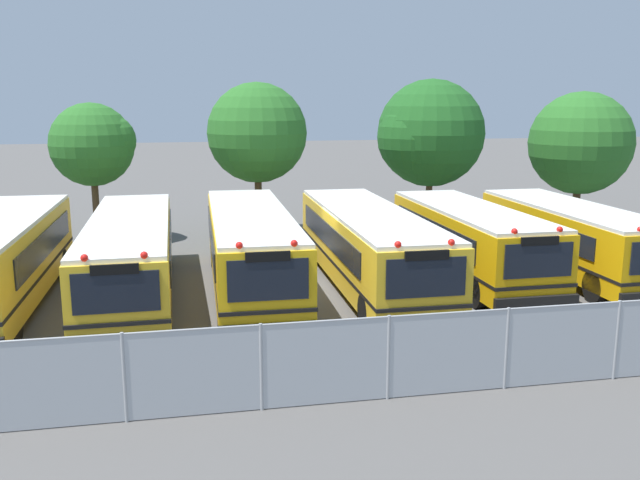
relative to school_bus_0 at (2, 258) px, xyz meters
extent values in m
plane|color=#514F4C|center=(9.25, 0.08, -1.46)|extent=(160.00, 160.00, 0.00)
cube|color=yellow|center=(0.00, 0.03, -0.02)|extent=(2.44, 10.11, 2.18)
cube|color=black|center=(1.21, 0.32, 0.33)|extent=(0.09, 7.87, 0.79)
cube|color=black|center=(0.00, 0.03, -0.46)|extent=(2.46, 10.21, 0.10)
cylinder|color=black|center=(1.03, -3.63, -0.96)|extent=(0.29, 1.00, 1.00)
cylinder|color=black|center=(1.07, 3.27, -0.96)|extent=(0.29, 1.00, 1.00)
cube|color=yellow|center=(3.68, 0.13, -0.10)|extent=(2.54, 11.08, 2.02)
cube|color=white|center=(3.68, 0.13, 0.97)|extent=(2.49, 10.86, 0.12)
cube|color=black|center=(3.75, -5.46, -0.93)|extent=(2.45, 0.19, 0.36)
cube|color=black|center=(3.75, -5.41, 0.26)|extent=(1.97, 0.09, 0.97)
cube|color=black|center=(4.89, 0.44, 0.22)|extent=(0.15, 8.62, 0.73)
cube|color=black|center=(2.46, 0.41, 0.22)|extent=(0.15, 8.62, 0.73)
cube|color=black|center=(3.68, 0.13, -0.51)|extent=(2.57, 11.19, 0.10)
sphere|color=red|center=(4.41, -5.24, 1.07)|extent=(0.18, 0.18, 0.18)
sphere|color=red|center=(3.09, -5.25, 1.07)|extent=(0.18, 0.18, 0.18)
cube|color=black|center=(3.75, -5.42, 0.81)|extent=(1.08, 0.09, 0.24)
cylinder|color=black|center=(4.79, -3.98, -0.96)|extent=(0.29, 1.00, 1.00)
cylinder|color=black|center=(2.67, -4.01, -0.96)|extent=(0.29, 1.00, 1.00)
cylinder|color=black|center=(4.69, 3.87, -0.96)|extent=(0.29, 1.00, 1.00)
cylinder|color=black|center=(2.57, 3.84, -0.96)|extent=(0.29, 1.00, 1.00)
cube|color=yellow|center=(7.39, 0.10, -0.05)|extent=(2.63, 10.78, 2.13)
cube|color=white|center=(7.39, 0.10, 1.08)|extent=(2.58, 10.57, 0.12)
cube|color=black|center=(7.28, -5.34, -0.93)|extent=(2.46, 0.21, 0.36)
cube|color=black|center=(7.28, -5.29, 0.34)|extent=(1.98, 0.10, 1.02)
cube|color=black|center=(8.62, 0.37, 0.30)|extent=(0.21, 8.37, 0.77)
cube|color=black|center=(6.17, 0.42, 0.30)|extent=(0.21, 8.37, 0.77)
cube|color=black|center=(7.39, 0.10, -0.47)|extent=(2.66, 10.89, 0.10)
sphere|color=red|center=(7.95, -5.13, 1.18)|extent=(0.18, 0.18, 0.18)
sphere|color=red|center=(6.62, -5.11, 1.18)|extent=(0.18, 0.18, 0.18)
cube|color=black|center=(7.28, -5.30, 0.92)|extent=(1.09, 0.10, 0.24)
cylinder|color=black|center=(8.37, -3.89, -0.96)|extent=(0.30, 1.01, 1.00)
cylinder|color=black|center=(6.24, -3.85, -0.96)|extent=(0.30, 1.01, 1.00)
cylinder|color=black|center=(8.53, 3.64, -0.96)|extent=(0.30, 1.01, 1.00)
cylinder|color=black|center=(6.40, 3.69, -0.96)|extent=(0.30, 1.01, 1.00)
cube|color=yellow|center=(11.20, -0.16, -0.07)|extent=(2.63, 11.07, 2.08)
cube|color=white|center=(11.20, -0.16, 1.03)|extent=(2.58, 10.85, 0.12)
cube|color=black|center=(11.14, -5.76, -0.93)|extent=(2.56, 0.19, 0.36)
cube|color=black|center=(11.14, -5.71, 0.30)|extent=(2.06, 0.08, 1.00)
cube|color=black|center=(12.48, 0.12, 0.26)|extent=(0.13, 8.61, 0.75)
cube|color=black|center=(9.93, 0.15, 0.26)|extent=(0.13, 8.61, 0.75)
cube|color=black|center=(11.20, -0.16, -0.49)|extent=(2.66, 11.18, 0.10)
sphere|color=red|center=(11.83, -5.54, 1.13)|extent=(0.18, 0.18, 0.18)
sphere|color=red|center=(10.45, -5.53, 1.13)|extent=(0.18, 0.18, 0.18)
cube|color=black|center=(11.14, -5.72, 0.87)|extent=(1.13, 0.09, 0.24)
cylinder|color=black|center=(12.27, -4.30, -0.96)|extent=(0.29, 1.00, 1.00)
cylinder|color=black|center=(10.04, -4.27, -0.96)|extent=(0.29, 1.00, 1.00)
cylinder|color=black|center=(12.35, 3.54, -0.96)|extent=(0.29, 1.00, 1.00)
cylinder|color=black|center=(10.12, 3.57, -0.96)|extent=(0.29, 1.00, 1.00)
cube|color=#EAA80C|center=(14.85, 0.13, -0.10)|extent=(2.51, 9.08, 2.02)
cube|color=white|center=(14.85, 0.13, 0.97)|extent=(2.46, 8.90, 0.12)
cube|color=black|center=(14.87, -4.48, -0.93)|extent=(2.52, 0.17, 0.36)
cube|color=black|center=(14.87, -4.43, 0.26)|extent=(2.03, 0.07, 0.97)
cube|color=black|center=(16.10, 0.43, 0.22)|extent=(0.07, 7.08, 0.73)
cube|color=black|center=(13.59, 0.42, 0.22)|extent=(0.07, 7.08, 0.73)
cube|color=black|center=(14.85, 0.13, -0.51)|extent=(2.53, 9.17, 0.10)
sphere|color=red|center=(15.54, -4.26, 1.07)|extent=(0.18, 0.18, 0.18)
sphere|color=red|center=(14.18, -4.26, 1.07)|extent=(0.18, 0.18, 0.18)
cube|color=black|center=(14.87, -4.44, 0.81)|extent=(1.11, 0.08, 0.24)
cylinder|color=black|center=(15.96, -3.00, -0.96)|extent=(0.28, 1.00, 1.00)
cylinder|color=black|center=(13.76, -3.01, -0.96)|extent=(0.28, 1.00, 1.00)
cylinder|color=black|center=(15.93, 2.87, -0.96)|extent=(0.28, 1.00, 1.00)
cylinder|color=black|center=(13.74, 2.86, -0.96)|extent=(0.28, 1.00, 1.00)
cube|color=#EAA80C|center=(18.61, 0.04, -0.12)|extent=(2.53, 9.36, 1.98)
cube|color=white|center=(18.61, 0.04, 0.92)|extent=(2.48, 9.17, 0.12)
cube|color=black|center=(19.86, 0.33, 0.19)|extent=(0.08, 7.29, 0.71)
cube|color=black|center=(17.35, 0.35, 0.19)|extent=(0.08, 7.29, 0.71)
cube|color=black|center=(18.61, 0.04, -0.52)|extent=(2.55, 9.46, 0.10)
sphere|color=red|center=(17.90, -4.48, 1.02)|extent=(0.18, 0.18, 0.18)
cylinder|color=black|center=(17.49, -3.23, -0.96)|extent=(0.29, 1.00, 1.00)
cylinder|color=black|center=(19.72, 2.91, -0.96)|extent=(0.29, 1.00, 1.00)
cylinder|color=black|center=(17.53, 2.92, -0.96)|extent=(0.29, 1.00, 1.00)
cylinder|color=#4C3823|center=(1.65, 9.11, -0.02)|extent=(0.29, 0.29, 2.89)
sphere|color=#286623|center=(1.65, 9.11, 2.74)|extent=(3.51, 3.51, 3.51)
sphere|color=#286623|center=(2.39, 8.96, 2.92)|extent=(2.21, 2.21, 2.21)
cylinder|color=#4C3823|center=(8.64, 9.10, 0.03)|extent=(0.32, 0.32, 2.99)
sphere|color=#286623|center=(8.64, 9.10, 3.17)|extent=(4.39, 4.39, 4.39)
sphere|color=#286623|center=(8.23, 9.27, 3.58)|extent=(3.11, 3.11, 3.11)
cylinder|color=#4C3823|center=(16.93, 9.73, -0.16)|extent=(0.31, 0.31, 2.61)
sphere|color=#1E561E|center=(16.93, 9.73, 3.04)|extent=(5.05, 5.05, 5.05)
sphere|color=#1E561E|center=(16.27, 9.50, 2.87)|extent=(3.91, 3.91, 3.91)
cylinder|color=#4C3823|center=(24.50, 9.25, -0.41)|extent=(0.37, 0.37, 2.10)
sphere|color=#286623|center=(24.50, 9.25, 2.51)|extent=(5.00, 5.00, 5.00)
sphere|color=#286623|center=(24.56, 9.34, 2.69)|extent=(2.91, 2.91, 2.91)
cylinder|color=#9EA0A3|center=(4.12, -8.51, -0.56)|extent=(0.07, 0.07, 1.80)
cylinder|color=#9EA0A3|center=(6.73, -8.51, -0.56)|extent=(0.07, 0.07, 1.80)
cylinder|color=#9EA0A3|center=(9.33, -8.51, -0.56)|extent=(0.07, 0.07, 1.80)
cylinder|color=#9EA0A3|center=(11.93, -8.51, -0.56)|extent=(0.07, 0.07, 1.80)
cylinder|color=#9EA0A3|center=(14.53, -8.51, -0.56)|extent=(0.07, 0.07, 1.80)
cube|color=#ADB2B7|center=(9.33, -8.51, -0.56)|extent=(26.02, 0.02, 1.76)
cylinder|color=#9EA0A3|center=(9.33, -8.51, 0.31)|extent=(26.02, 0.04, 0.04)
cone|color=#EA5914|center=(5.27, -7.86, -1.18)|extent=(0.43, 0.43, 0.56)
camera|label=1|loc=(5.37, -21.08, 4.60)|focal=38.20mm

